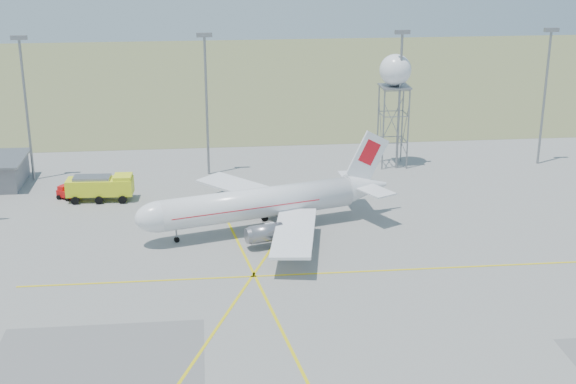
{
  "coord_description": "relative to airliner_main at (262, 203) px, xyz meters",
  "views": [
    {
      "loc": [
        -10.17,
        -46.44,
        35.72
      ],
      "look_at": [
        -1.08,
        40.0,
        5.78
      ],
      "focal_mm": 50.0,
      "sensor_mm": 36.0,
      "label": 1
    }
  ],
  "objects": [
    {
      "name": "grass_strip",
      "position": [
        3.88,
        96.84,
        -3.34
      ],
      "size": [
        400.0,
        120.0,
        0.03
      ],
      "primitive_type": "cube",
      "color": "#556A3A",
      "rests_on": "ground"
    },
    {
      "name": "mast_a",
      "position": [
        -31.12,
        22.84,
        8.71
      ],
      "size": [
        2.2,
        0.5,
        20.5
      ],
      "color": "slate",
      "rests_on": "ground"
    },
    {
      "name": "mast_b",
      "position": [
        -6.12,
        22.84,
        8.71
      ],
      "size": [
        2.2,
        0.5,
        20.5
      ],
      "color": "slate",
      "rests_on": "ground"
    },
    {
      "name": "mast_c",
      "position": [
        21.88,
        22.84,
        8.71
      ],
      "size": [
        2.2,
        0.5,
        20.5
      ],
      "color": "slate",
      "rests_on": "ground"
    },
    {
      "name": "mast_d",
      "position": [
        43.88,
        22.84,
        8.71
      ],
      "size": [
        2.2,
        0.5,
        20.5
      ],
      "color": "slate",
      "rests_on": "ground"
    },
    {
      "name": "airliner_main",
      "position": [
        0.0,
        0.0,
        0.0
      ],
      "size": [
        31.73,
        30.1,
        10.95
      ],
      "rotation": [
        0.0,
        0.0,
        3.42
      ],
      "color": "white",
      "rests_on": "ground"
    },
    {
      "name": "radar_tower",
      "position": [
        21.44,
        24.28,
        6.1
      ],
      "size": [
        4.66,
        4.66,
        16.85
      ],
      "color": "slate",
      "rests_on": "ground"
    },
    {
      "name": "fire_truck",
      "position": [
        -20.29,
        12.79,
        -1.7
      ],
      "size": [
        8.76,
        3.79,
        3.45
      ],
      "rotation": [
        0.0,
        0.0,
        -0.05
      ],
      "color": "yellow",
      "rests_on": "ground"
    },
    {
      "name": "baggage_tug",
      "position": [
        -25.18,
        13.93,
        -2.69
      ],
      "size": [
        2.73,
        2.65,
        1.76
      ],
      "rotation": [
        0.0,
        0.0,
        -0.56
      ],
      "color": "#BB0D0D",
      "rests_on": "ground"
    }
  ]
}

